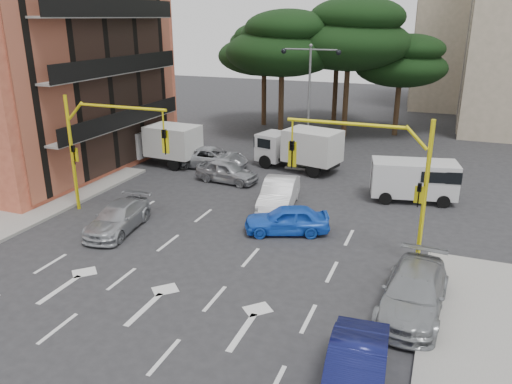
% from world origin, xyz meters
% --- Properties ---
extents(ground, '(120.00, 120.00, 0.00)m').
position_xyz_m(ground, '(0.00, 0.00, 0.00)').
color(ground, '#28282B').
rests_on(ground, ground).
extents(median_strip, '(1.40, 6.00, 0.15)m').
position_xyz_m(median_strip, '(0.00, 16.00, 0.07)').
color(median_strip, gray).
rests_on(median_strip, ground).
extents(apartment_orange, '(15.19, 16.15, 13.70)m').
position_xyz_m(apartment_orange, '(-17.95, 8.00, 6.85)').
color(apartment_orange, '#B24D37').
rests_on(apartment_orange, ground).
extents(apartment_beige_far, '(16.20, 12.15, 16.70)m').
position_xyz_m(apartment_beige_far, '(12.95, 44.00, 8.35)').
color(apartment_beige_far, tan).
rests_on(apartment_beige_far, ground).
extents(pine_left_near, '(9.15, 9.15, 10.23)m').
position_xyz_m(pine_left_near, '(-3.94, 21.96, 7.60)').
color(pine_left_near, '#382616').
rests_on(pine_left_near, ground).
extents(pine_center, '(9.98, 9.98, 11.16)m').
position_xyz_m(pine_center, '(1.06, 23.96, 8.30)').
color(pine_center, '#382616').
rests_on(pine_center, ground).
extents(pine_left_far, '(8.32, 8.32, 9.30)m').
position_xyz_m(pine_left_far, '(-6.94, 25.96, 6.91)').
color(pine_left_far, '#382616').
rests_on(pine_left_far, ground).
extents(pine_right, '(7.49, 7.49, 8.37)m').
position_xyz_m(pine_right, '(5.06, 25.96, 6.22)').
color(pine_right, '#382616').
rests_on(pine_right, ground).
extents(pine_back, '(9.15, 9.15, 10.23)m').
position_xyz_m(pine_back, '(-0.94, 28.96, 7.60)').
color(pine_back, '#382616').
rests_on(pine_back, ground).
extents(signal_mast_right, '(5.79, 0.37, 6.00)m').
position_xyz_m(signal_mast_right, '(6.80, 1.99, 3.88)').
color(signal_mast_right, yellow).
rests_on(signal_mast_right, ground).
extents(signal_mast_left, '(5.79, 0.37, 6.00)m').
position_xyz_m(signal_mast_left, '(-6.80, 1.99, 3.88)').
color(signal_mast_left, yellow).
rests_on(signal_mast_left, ground).
extents(street_lamp_center, '(4.16, 0.36, 7.77)m').
position_xyz_m(street_lamp_center, '(0.00, 16.00, 5.43)').
color(street_lamp_center, slate).
rests_on(street_lamp_center, median_strip).
extents(car_white_hatch, '(2.31, 4.86, 1.54)m').
position_xyz_m(car_white_hatch, '(1.24, 6.00, 0.77)').
color(car_white_hatch, silver).
rests_on(car_white_hatch, ground).
extents(car_blue_compact, '(4.25, 2.90, 1.34)m').
position_xyz_m(car_blue_compact, '(2.63, 3.00, 0.67)').
color(car_blue_compact, blue).
rests_on(car_blue_compact, ground).
extents(car_silver_wagon, '(2.37, 4.61, 1.28)m').
position_xyz_m(car_silver_wagon, '(-4.91, 0.41, 0.64)').
color(car_silver_wagon, '#A1A4A9').
rests_on(car_silver_wagon, ground).
extents(car_silver_cross_a, '(4.98, 2.63, 1.34)m').
position_xyz_m(car_silver_cross_a, '(-5.31, 11.50, 0.67)').
color(car_silver_cross_a, '#A9ABB1').
rests_on(car_silver_cross_a, ground).
extents(car_silver_cross_b, '(4.07, 1.98, 1.34)m').
position_xyz_m(car_silver_cross_b, '(-3.13, 9.00, 0.67)').
color(car_silver_cross_b, '#999BA0').
rests_on(car_silver_cross_b, ground).
extents(car_navy_parked, '(1.86, 4.50, 1.45)m').
position_xyz_m(car_navy_parked, '(7.60, -6.60, 0.72)').
color(car_navy_parked, '#0E1246').
rests_on(car_navy_parked, ground).
extents(car_silver_parked, '(2.36, 5.13, 1.45)m').
position_xyz_m(car_silver_parked, '(8.70, -1.76, 0.73)').
color(car_silver_parked, gray).
rests_on(car_silver_parked, ground).
extents(van_white, '(4.82, 2.90, 2.25)m').
position_xyz_m(van_white, '(7.74, 9.76, 1.13)').
color(van_white, silver).
rests_on(van_white, ground).
extents(box_truck_a, '(5.71, 2.71, 2.74)m').
position_xyz_m(box_truck_a, '(-9.00, 11.07, 1.37)').
color(box_truck_a, white).
rests_on(box_truck_a, ground).
extents(box_truck_b, '(6.04, 3.62, 2.78)m').
position_xyz_m(box_truck_b, '(0.18, 13.15, 1.39)').
color(box_truck_b, silver).
rests_on(box_truck_b, ground).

